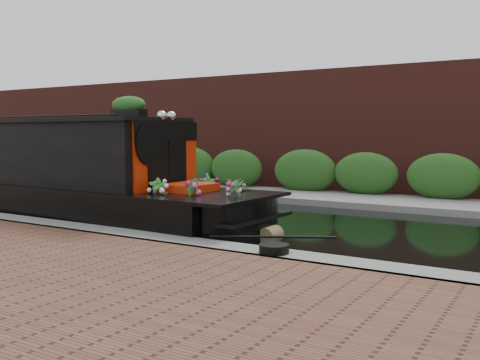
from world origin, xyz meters
The scene contains 8 objects.
ground centered at (0.00, 0.00, 0.00)m, with size 80.00×80.00×0.00m, color black.
near_bank_coping centered at (0.00, -3.30, 0.00)m, with size 40.00×0.60×0.50m, color gray.
far_bank_path centered at (0.00, 4.20, 0.00)m, with size 40.00×2.40×0.34m, color gray.
far_hedge centered at (0.00, 5.10, 0.00)m, with size 40.00×1.10×2.80m, color #26531B.
far_brick_wall centered at (0.00, 7.20, 0.00)m, with size 40.00×1.00×8.00m, color #5A241E.
narrowboat centered at (-3.71, -1.78, 0.84)m, with size 12.18×2.59×2.86m.
rope_fender centered at (2.72, -1.78, 0.15)m, with size 0.30×0.30×0.41m, color olive.
coiled_mooring_rope centered at (3.61, -3.34, 0.31)m, with size 0.42×0.42×0.12m, color black.
Camera 1 is at (7.00, -9.76, 1.90)m, focal length 40.00 mm.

